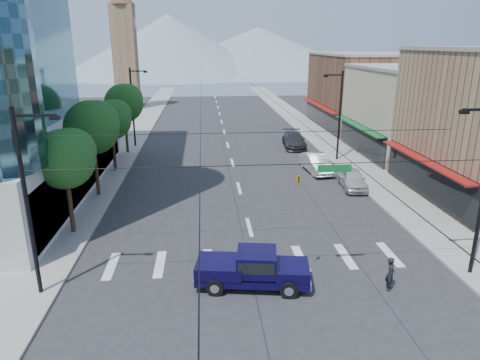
# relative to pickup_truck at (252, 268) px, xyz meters

# --- Properties ---
(ground) EXTENTS (160.00, 160.00, 0.00)m
(ground) POSITION_rel_pickup_truck_xyz_m (0.64, 1.10, -0.99)
(ground) COLOR #28282B
(ground) RESTS_ON ground
(sidewalk_left) EXTENTS (4.00, 120.00, 0.15)m
(sidewalk_left) POSITION_rel_pickup_truck_xyz_m (-11.36, 41.10, -0.92)
(sidewalk_left) COLOR gray
(sidewalk_left) RESTS_ON ground
(sidewalk_right) EXTENTS (4.00, 120.00, 0.15)m
(sidewalk_right) POSITION_rel_pickup_truck_xyz_m (12.64, 41.10, -0.92)
(sidewalk_right) COLOR gray
(sidewalk_right) RESTS_ON ground
(shop_mid) EXTENTS (12.00, 14.00, 9.00)m
(shop_mid) POSITION_rel_pickup_truck_xyz_m (20.64, 25.10, 3.51)
(shop_mid) COLOR tan
(shop_mid) RESTS_ON ground
(shop_far) EXTENTS (12.00, 18.00, 10.00)m
(shop_far) POSITION_rel_pickup_truck_xyz_m (20.64, 41.10, 4.01)
(shop_far) COLOR brown
(shop_far) RESTS_ON ground
(clock_tower) EXTENTS (4.80, 4.80, 20.40)m
(clock_tower) POSITION_rel_pickup_truck_xyz_m (-15.86, 63.10, 9.65)
(clock_tower) COLOR #8C6B4C
(clock_tower) RESTS_ON ground
(mountain_left) EXTENTS (80.00, 80.00, 22.00)m
(mountain_left) POSITION_rel_pickup_truck_xyz_m (-14.36, 151.10, 10.01)
(mountain_left) COLOR gray
(mountain_left) RESTS_ON ground
(mountain_right) EXTENTS (90.00, 90.00, 18.00)m
(mountain_right) POSITION_rel_pickup_truck_xyz_m (20.64, 161.10, 8.01)
(mountain_right) COLOR gray
(mountain_right) RESTS_ON ground
(tree_near) EXTENTS (3.65, 3.64, 6.71)m
(tree_near) POSITION_rel_pickup_truck_xyz_m (-10.43, 7.20, 4.00)
(tree_near) COLOR black
(tree_near) RESTS_ON ground
(tree_midnear) EXTENTS (4.09, 4.09, 7.52)m
(tree_midnear) POSITION_rel_pickup_truck_xyz_m (-10.43, 14.20, 4.60)
(tree_midnear) COLOR black
(tree_midnear) RESTS_ON ground
(tree_midfar) EXTENTS (3.65, 3.64, 6.71)m
(tree_midfar) POSITION_rel_pickup_truck_xyz_m (-10.43, 21.20, 4.00)
(tree_midfar) COLOR black
(tree_midfar) RESTS_ON ground
(tree_far) EXTENTS (4.09, 4.09, 7.52)m
(tree_far) POSITION_rel_pickup_truck_xyz_m (-10.43, 28.20, 4.60)
(tree_far) COLOR black
(tree_far) RESTS_ON ground
(signal_rig) EXTENTS (21.80, 0.20, 9.00)m
(signal_rig) POSITION_rel_pickup_truck_xyz_m (0.83, 0.10, 3.65)
(signal_rig) COLOR black
(signal_rig) RESTS_ON ground
(lamp_pole_nw) EXTENTS (2.00, 0.25, 9.00)m
(lamp_pole_nw) POSITION_rel_pickup_truck_xyz_m (-10.03, 31.10, 3.95)
(lamp_pole_nw) COLOR black
(lamp_pole_nw) RESTS_ON ground
(lamp_pole_ne) EXTENTS (2.00, 0.25, 9.00)m
(lamp_pole_ne) POSITION_rel_pickup_truck_xyz_m (11.30, 23.10, 3.95)
(lamp_pole_ne) COLOR black
(lamp_pole_ne) RESTS_ON ground
(pickup_truck) EXTENTS (5.84, 2.82, 1.90)m
(pickup_truck) POSITION_rel_pickup_truck_xyz_m (0.00, 0.00, 0.00)
(pickup_truck) COLOR #0B0632
(pickup_truck) RESTS_ON ground
(pedestrian) EXTENTS (0.60, 0.73, 1.72)m
(pedestrian) POSITION_rel_pickup_truck_xyz_m (6.65, -0.90, -0.13)
(pedestrian) COLOR black
(pedestrian) RESTS_ON ground
(parked_car_near) EXTENTS (2.30, 4.76, 1.57)m
(parked_car_near) POSITION_rel_pickup_truck_xyz_m (10.04, 14.33, -0.21)
(parked_car_near) COLOR silver
(parked_car_near) RESTS_ON ground
(parked_car_mid) EXTENTS (2.30, 5.34, 1.71)m
(parked_car_mid) POSITION_rel_pickup_truck_xyz_m (8.24, 19.17, -0.14)
(parked_car_mid) COLOR #BBBBBB
(parked_car_mid) RESTS_ON ground
(parked_car_far) EXTENTS (2.90, 6.07, 1.71)m
(parked_car_far) POSITION_rel_pickup_truck_xyz_m (8.24, 29.32, -0.14)
(parked_car_far) COLOR #2F2F31
(parked_car_far) RESTS_ON ground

